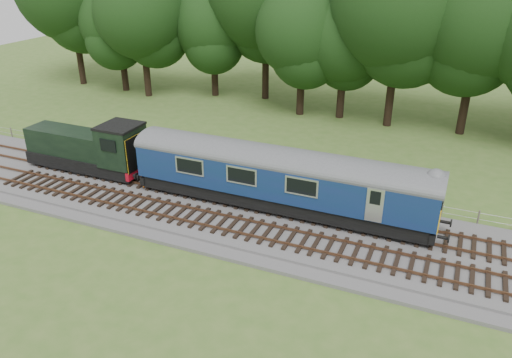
% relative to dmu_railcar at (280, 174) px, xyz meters
% --- Properties ---
extents(ground, '(120.00, 120.00, 0.00)m').
position_rel_dmu_railcar_xyz_m(ground, '(-0.98, -1.40, -2.61)').
color(ground, '#446826').
rests_on(ground, ground).
extents(ballast, '(70.00, 7.00, 0.35)m').
position_rel_dmu_railcar_xyz_m(ballast, '(-0.98, -1.40, -2.43)').
color(ballast, '#4C4C4F').
rests_on(ballast, ground).
extents(track_north, '(67.20, 2.40, 0.21)m').
position_rel_dmu_railcar_xyz_m(track_north, '(-0.98, -0.00, -2.19)').
color(track_north, black).
rests_on(track_north, ballast).
extents(track_south, '(67.20, 2.40, 0.21)m').
position_rel_dmu_railcar_xyz_m(track_south, '(-0.98, -3.00, -2.19)').
color(track_south, black).
rests_on(track_south, ballast).
extents(fence, '(64.00, 0.12, 1.00)m').
position_rel_dmu_railcar_xyz_m(fence, '(-0.98, 3.10, -2.61)').
color(fence, '#6B6054').
rests_on(fence, ground).
extents(tree_line, '(70.00, 8.00, 18.00)m').
position_rel_dmu_railcar_xyz_m(tree_line, '(-0.98, 20.60, -2.61)').
color(tree_line, black).
rests_on(tree_line, ground).
extents(dmu_railcar, '(18.05, 2.86, 3.88)m').
position_rel_dmu_railcar_xyz_m(dmu_railcar, '(0.00, 0.00, 0.00)').
color(dmu_railcar, black).
rests_on(dmu_railcar, ground).
extents(shunter_loco, '(8.91, 2.60, 3.38)m').
position_rel_dmu_railcar_xyz_m(shunter_loco, '(-13.93, 0.00, -0.63)').
color(shunter_loco, black).
rests_on(shunter_loco, ground).
extents(worker, '(0.77, 0.74, 1.78)m').
position_rel_dmu_railcar_xyz_m(worker, '(-8.99, -0.74, -1.37)').
color(worker, orange).
rests_on(worker, ballast).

